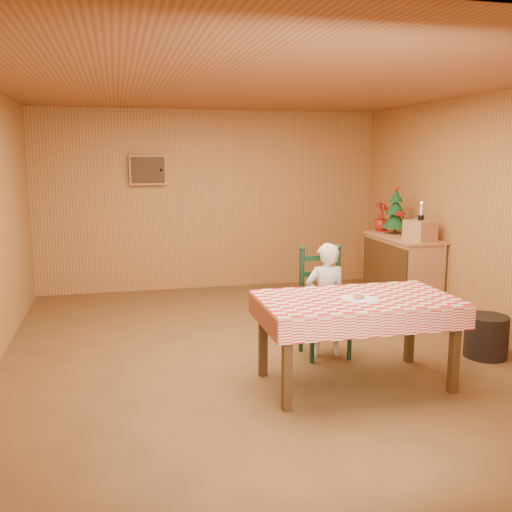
{
  "coord_description": "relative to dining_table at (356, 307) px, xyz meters",
  "views": [
    {
      "loc": [
        -1.34,
        -5.29,
        1.95
      ],
      "look_at": [
        0.0,
        0.2,
        0.95
      ],
      "focal_mm": 40.0,
      "sensor_mm": 36.0,
      "label": 1
    }
  ],
  "objects": [
    {
      "name": "flower_arrangement",
      "position": [
        1.57,
        2.79,
        0.44
      ],
      "size": [
        0.27,
        0.27,
        0.39
      ],
      "primitive_type": "imported",
      "rotation": [
        0.0,
        0.0,
        0.28
      ],
      "color": "#A0190E",
      "rests_on": "shelf_unit"
    },
    {
      "name": "ground",
      "position": [
        -0.59,
        0.95,
        -0.69
      ],
      "size": [
        6.0,
        6.0,
        0.0
      ],
      "primitive_type": "plane",
      "color": "brown",
      "rests_on": "ground"
    },
    {
      "name": "dining_table",
      "position": [
        0.0,
        0.0,
        0.0
      ],
      "size": [
        1.66,
        0.96,
        0.77
      ],
      "color": "#472D12",
      "rests_on": "ground"
    },
    {
      "name": "donut",
      "position": [
        -0.0,
        -0.05,
        0.1
      ],
      "size": [
        0.12,
        0.12,
        0.03
      ],
      "primitive_type": "torus",
      "rotation": [
        0.0,
        0.0,
        0.41
      ],
      "color": "#B77441",
      "rests_on": "napkin"
    },
    {
      "name": "cabin_walls",
      "position": [
        -0.6,
        1.49,
        1.14
      ],
      "size": [
        5.1,
        6.05,
        2.65
      ],
      "color": "#BB8243",
      "rests_on": "ground"
    },
    {
      "name": "shelf_unit",
      "position": [
        1.62,
        2.24,
        -0.22
      ],
      "size": [
        0.54,
        1.24,
        0.93
      ],
      "color": "tan",
      "rests_on": "ground"
    },
    {
      "name": "candle_set",
      "position": [
        1.62,
        1.84,
        0.56
      ],
      "size": [
        0.07,
        0.07,
        0.22
      ],
      "color": "black",
      "rests_on": "crate"
    },
    {
      "name": "storage_bin",
      "position": [
        1.52,
        0.32,
        -0.48
      ],
      "size": [
        0.54,
        0.54,
        0.41
      ],
      "primitive_type": "cylinder",
      "rotation": [
        0.0,
        0.0,
        -0.39
      ],
      "color": "black",
      "rests_on": "ground"
    },
    {
      "name": "crate",
      "position": [
        1.62,
        1.84,
        0.37
      ],
      "size": [
        0.38,
        0.38,
        0.25
      ],
      "primitive_type": "cube",
      "rotation": [
        0.0,
        0.0,
        0.31
      ],
      "color": "tan",
      "rests_on": "shelf_unit"
    },
    {
      "name": "christmas_tree",
      "position": [
        1.62,
        2.49,
        0.52
      ],
      "size": [
        0.34,
        0.34,
        0.62
      ],
      "color": "#472D12",
      "rests_on": "shelf_unit"
    },
    {
      "name": "napkin",
      "position": [
        -0.0,
        -0.05,
        0.08
      ],
      "size": [
        0.31,
        0.31,
        0.0
      ],
      "primitive_type": "cube",
      "rotation": [
        0.0,
        0.0,
        0.24
      ],
      "color": "white",
      "rests_on": "dining_table"
    },
    {
      "name": "ladder_chair",
      "position": [
        -0.0,
        0.79,
        -0.18
      ],
      "size": [
        0.44,
        0.4,
        1.08
      ],
      "color": "black",
      "rests_on": "ground"
    },
    {
      "name": "seated_child",
      "position": [
        -0.0,
        0.73,
        -0.13
      ],
      "size": [
        0.41,
        0.27,
        1.12
      ],
      "primitive_type": "imported",
      "rotation": [
        0.0,
        0.0,
        3.14
      ],
      "color": "silver",
      "rests_on": "ground"
    }
  ]
}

